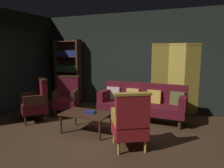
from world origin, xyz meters
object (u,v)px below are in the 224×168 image
object	(u,v)px
coffee_table	(86,115)
armchair_wing_right	(36,101)
velvet_couch	(142,101)
bookshelf	(69,70)
armchair_gilt_accent	(130,122)
armchair_wing_left	(67,97)
book_navy_cloth	(90,112)
folding_screen	(176,78)

from	to	relation	value
coffee_table	armchair_wing_right	size ratio (longest dim) A/B	0.96
velvet_couch	armchair_wing_right	bearing A→B (deg)	-153.34
bookshelf	armchair_wing_right	distance (m)	2.03
armchair_gilt_accent	armchair_wing_right	bearing A→B (deg)	167.96
velvet_couch	armchair_wing_left	distance (m)	2.00
armchair_gilt_accent	book_navy_cloth	distance (m)	1.11
armchair_wing_left	armchair_wing_right	bearing A→B (deg)	-119.18
velvet_couch	coffee_table	bearing A→B (deg)	-122.13
folding_screen	coffee_table	size ratio (longest dim) A/B	1.90
coffee_table	armchair_gilt_accent	bearing A→B (deg)	-19.29
book_navy_cloth	velvet_couch	bearing A→B (deg)	59.31
armchair_wing_left	folding_screen	bearing A→B (deg)	25.94
bookshelf	armchair_wing_left	distance (m)	1.54
book_navy_cloth	armchair_wing_left	bearing A→B (deg)	144.22
folding_screen	book_navy_cloth	xyz separation A→B (m)	(-1.47, -2.12, -0.55)
armchair_wing_right	book_navy_cloth	xyz separation A→B (m)	(1.56, -0.13, -0.05)
bookshelf	velvet_couch	size ratio (longest dim) A/B	0.97
folding_screen	book_navy_cloth	world-z (taller)	folding_screen
bookshelf	coffee_table	xyz separation A→B (m)	(1.86, -2.08, -0.70)
folding_screen	velvet_couch	distance (m)	1.20
coffee_table	armchair_gilt_accent	distance (m)	1.16
coffee_table	armchair_wing_left	distance (m)	1.41
armchair_wing_left	armchair_wing_right	distance (m)	0.81
bookshelf	book_navy_cloth	bearing A→B (deg)	-46.77
armchair_wing_right	velvet_couch	bearing A→B (deg)	26.66
bookshelf	armchair_gilt_accent	xyz separation A→B (m)	(2.95, -2.46, -0.58)
armchair_wing_left	bookshelf	bearing A→B (deg)	122.14
armchair_gilt_accent	folding_screen	bearing A→B (deg)	80.05
folding_screen	coffee_table	world-z (taller)	folding_screen
armchair_wing_left	coffee_table	bearing A→B (deg)	-38.54
velvet_couch	armchair_gilt_accent	world-z (taller)	armchair_gilt_accent
folding_screen	armchair_gilt_accent	world-z (taller)	folding_screen
coffee_table	book_navy_cloth	size ratio (longest dim) A/B	4.39
armchair_wing_left	book_navy_cloth	size ratio (longest dim) A/B	4.57
armchair_wing_right	book_navy_cloth	size ratio (longest dim) A/B	4.57
folding_screen	armchair_wing_right	size ratio (longest dim) A/B	1.83
folding_screen	book_navy_cloth	distance (m)	2.64
coffee_table	armchair_wing_right	bearing A→B (deg)	173.53
velvet_couch	book_navy_cloth	size ratio (longest dim) A/B	9.31
armchair_wing_right	armchair_gilt_accent	bearing A→B (deg)	-12.04
velvet_couch	armchair_wing_right	xyz separation A→B (m)	(-2.34, -1.17, 0.03)
coffee_table	bookshelf	bearing A→B (deg)	131.74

